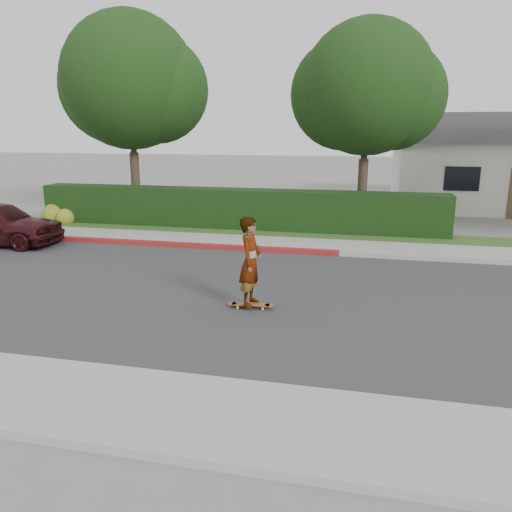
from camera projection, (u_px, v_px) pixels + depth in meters
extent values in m
plane|color=slate|center=(282.00, 298.00, 10.94)|extent=(120.00, 120.00, 0.00)
cube|color=#2D2D30|center=(282.00, 298.00, 10.94)|extent=(60.00, 8.00, 0.01)
cube|color=#9E9E99|center=(233.00, 386.00, 7.05)|extent=(60.00, 0.20, 0.15)
cube|color=gray|center=(214.00, 423.00, 6.20)|extent=(60.00, 1.60, 0.12)
cube|color=#9E9E99|center=(305.00, 252.00, 14.80)|extent=(60.00, 0.20, 0.15)
cube|color=maroon|center=(149.00, 243.00, 15.86)|extent=(12.00, 0.21, 0.15)
cube|color=gray|center=(309.00, 245.00, 15.66)|extent=(60.00, 1.60, 0.12)
cube|color=#2D4C1E|center=(314.00, 235.00, 17.17)|extent=(60.00, 1.60, 0.10)
cube|color=black|center=(235.00, 210.00, 18.20)|extent=(15.00, 1.00, 1.50)
sphere|color=#2D4C19|center=(54.00, 215.00, 19.45)|extent=(0.90, 0.90, 0.90)
sphere|color=#2D4C19|center=(65.00, 218.00, 19.15)|extent=(0.70, 0.70, 0.70)
cylinder|color=#33261C|center=(136.00, 186.00, 20.24)|extent=(0.36, 0.36, 2.70)
cylinder|color=#33261C|center=(133.00, 135.00, 19.74)|extent=(0.24, 0.24, 2.25)
sphere|color=black|center=(130.00, 81.00, 19.24)|extent=(5.20, 5.20, 5.20)
sphere|color=black|center=(116.00, 88.00, 19.84)|extent=(4.42, 4.42, 4.42)
sphere|color=black|center=(155.00, 89.00, 19.41)|extent=(4.16, 4.16, 4.16)
cylinder|color=#33261C|center=(362.00, 193.00, 18.82)|extent=(0.36, 0.36, 2.52)
cylinder|color=#33261C|center=(365.00, 142.00, 18.36)|extent=(0.24, 0.24, 2.10)
sphere|color=black|center=(368.00, 88.00, 17.89)|extent=(4.80, 4.80, 4.80)
sphere|color=black|center=(345.00, 95.00, 18.49)|extent=(4.08, 4.08, 4.08)
sphere|color=black|center=(393.00, 97.00, 18.06)|extent=(3.84, 3.84, 3.84)
cube|color=beige|center=(502.00, 174.00, 24.00)|extent=(10.00, 8.00, 3.00)
cube|color=#4C4C51|center=(507.00, 136.00, 23.56)|extent=(10.60, 8.60, 0.60)
cube|color=#4C4C51|center=(509.00, 123.00, 23.41)|extent=(8.40, 6.40, 0.80)
cube|color=black|center=(462.00, 179.00, 20.71)|extent=(1.40, 0.06, 1.00)
cylinder|color=yellow|center=(238.00, 308.00, 10.27)|extent=(0.05, 0.03, 0.05)
cylinder|color=yellow|center=(239.00, 305.00, 10.41)|extent=(0.05, 0.03, 0.05)
cylinder|color=yellow|center=(263.00, 309.00, 10.20)|extent=(0.05, 0.03, 0.05)
cylinder|color=yellow|center=(264.00, 306.00, 10.35)|extent=(0.05, 0.03, 0.05)
cube|color=silver|center=(238.00, 305.00, 10.33)|extent=(0.06, 0.16, 0.02)
cube|color=silver|center=(263.00, 306.00, 10.27)|extent=(0.06, 0.16, 0.02)
cube|color=brown|center=(251.00, 304.00, 10.29)|extent=(0.79, 0.26, 0.02)
cylinder|color=brown|center=(232.00, 304.00, 10.34)|extent=(0.21, 0.21, 0.02)
cylinder|color=brown|center=(269.00, 305.00, 10.24)|extent=(0.21, 0.21, 0.02)
imported|color=white|center=(251.00, 261.00, 10.07)|extent=(0.48, 0.69, 1.82)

